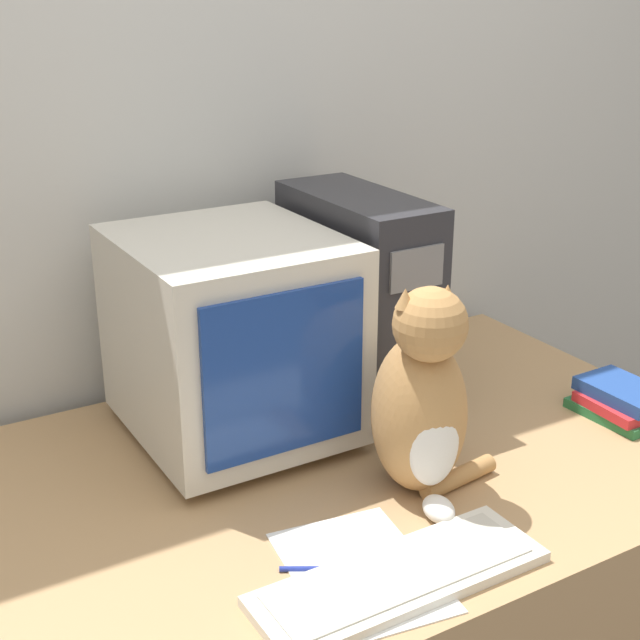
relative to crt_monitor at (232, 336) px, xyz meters
The scene contains 9 objects.
wall_back 0.43m from the crt_monitor, 84.81° to the left, with size 7.00×0.05×2.50m.
desk 0.63m from the crt_monitor, 81.43° to the right, with size 1.71×0.96×0.77m.
crt_monitor is the anchor object (origin of this frame).
computer_tower 0.31m from the crt_monitor, ahead, with size 0.17×0.41×0.45m.
keyboard 0.60m from the crt_monitor, 89.07° to the right, with size 0.47×0.16×0.02m.
cat 0.41m from the crt_monitor, 61.65° to the right, with size 0.26×0.26×0.40m.
book_stack 0.83m from the crt_monitor, 25.08° to the right, with size 0.15×0.19×0.07m.
pen 0.53m from the crt_monitor, 98.74° to the right, with size 0.13×0.08×0.01m.
paper_sheet 0.55m from the crt_monitor, 93.11° to the right, with size 0.25×0.32×0.00m.
Camera 1 is at (-0.70, -0.79, 1.64)m, focal length 50.00 mm.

